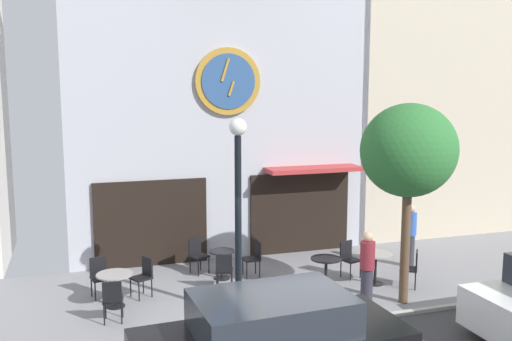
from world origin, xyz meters
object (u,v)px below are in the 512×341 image
object	(u,v)px
street_tree	(409,152)
cafe_chair_near_lamp	(412,266)
pedestrian_maroon	(367,268)
pedestrian_blue	(410,235)
cafe_table_rightmost	(376,261)
cafe_chair_right_end	(113,298)
cafe_chair_curbside	(349,256)
cafe_chair_near_tree	(254,256)
cafe_table_near_curb	(326,267)
cafe_chair_under_awning	(99,274)
cafe_chair_left_end	(224,268)
cafe_table_center	(115,282)
cafe_chair_by_entrance	(144,274)
cafe_table_near_door	(222,260)
street_lamp	(238,217)
cafe_chair_facing_wall	(197,253)

from	to	relation	value
street_tree	cafe_chair_near_lamp	bearing A→B (deg)	47.22
pedestrian_maroon	pedestrian_blue	size ratio (longest dim) A/B	1.00
cafe_table_rightmost	cafe_chair_right_end	world-z (taller)	cafe_chair_right_end
cafe_chair_curbside	cafe_chair_near_tree	distance (m)	2.36
cafe_chair_near_tree	pedestrian_blue	xyz separation A→B (m)	(4.17, -0.49, 0.33)
cafe_table_near_curb	cafe_chair_under_awning	size ratio (longest dim) A/B	0.85
cafe_table_near_curb	pedestrian_maroon	xyz separation A→B (m)	(0.41, -1.21, 0.31)
cafe_chair_curbside	cafe_chair_left_end	world-z (taller)	same
cafe_table_center	cafe_table_near_curb	distance (m)	4.81
cafe_chair_near_tree	cafe_chair_near_lamp	bearing A→B (deg)	-30.22
cafe_chair_curbside	cafe_chair_by_entrance	bearing A→B (deg)	177.91
cafe_table_near_door	cafe_table_near_curb	xyz separation A→B (m)	(2.13, -1.50, 0.07)
street_lamp	cafe_chair_right_end	xyz separation A→B (m)	(-2.54, 0.33, -1.56)
cafe_table_near_curb	cafe_chair_near_lamp	size ratio (longest dim) A/B	0.85
cafe_table_center	cafe_chair_near_lamp	distance (m)	6.86
cafe_chair_near_lamp	cafe_chair_by_entrance	bearing A→B (deg)	167.46
street_tree	cafe_chair_near_tree	xyz separation A→B (m)	(-2.61, 2.69, -2.84)
cafe_table_rightmost	cafe_table_near_door	bearing A→B (deg)	156.31
cafe_chair_near_lamp	cafe_chair_under_awning	world-z (taller)	same
cafe_table_center	cafe_chair_under_awning	world-z (taller)	cafe_chair_under_awning
cafe_chair_facing_wall	cafe_chair_under_awning	size ratio (longest dim) A/B	1.00
pedestrian_blue	cafe_chair_left_end	bearing A→B (deg)	-177.14
pedestrian_blue	cafe_table_center	bearing A→B (deg)	-176.10
street_lamp	cafe_table_center	bearing A→B (deg)	153.96
pedestrian_blue	cafe_table_near_curb	bearing A→B (deg)	-161.61
cafe_chair_curbside	pedestrian_maroon	distance (m)	2.00
cafe_chair_near_tree	cafe_chair_near_lamp	xyz separation A→B (m)	(3.31, -1.93, 0.00)
street_tree	pedestrian_blue	bearing A→B (deg)	54.72
street_tree	cafe_table_rightmost	distance (m)	3.06
street_lamp	cafe_table_rightmost	bearing A→B (deg)	11.68
cafe_chair_left_end	pedestrian_blue	size ratio (longest dim) A/B	0.54
pedestrian_blue	cafe_chair_under_awning	bearing A→B (deg)	178.41
cafe_table_near_curb	cafe_chair_facing_wall	xyz separation A→B (m)	(-2.61, 2.15, -0.02)
cafe_chair_left_end	street_lamp	bearing A→B (deg)	-92.73
cafe_chair_left_end	pedestrian_blue	xyz separation A→B (m)	(5.14, 0.26, 0.33)
cafe_table_near_door	pedestrian_maroon	size ratio (longest dim) A/B	0.43
cafe_table_center	street_lamp	bearing A→B (deg)	-26.04
street_lamp	pedestrian_maroon	world-z (taller)	street_lamp
cafe_table_center	cafe_table_rightmost	xyz separation A→B (m)	(6.09, -0.44, 0.02)
cafe_chair_under_awning	cafe_table_center	bearing A→B (deg)	-68.61
cafe_table_near_curb	pedestrian_blue	bearing A→B (deg)	18.39
cafe_table_center	cafe_table_near_curb	world-z (taller)	cafe_table_near_curb
cafe_table_center	cafe_chair_right_end	distance (m)	0.87
street_lamp	cafe_table_rightmost	xyz separation A→B (m)	(3.65, 0.76, -1.52)
cafe_chair_right_end	cafe_chair_near_tree	bearing A→B (deg)	27.61
cafe_chair_right_end	cafe_chair_curbside	bearing A→B (deg)	10.92
cafe_chair_near_tree	cafe_chair_by_entrance	xyz separation A→B (m)	(-2.81, -0.57, 0.00)
cafe_table_center	cafe_chair_by_entrance	xyz separation A→B (m)	(0.67, 0.44, -0.02)
cafe_chair_near_tree	cafe_table_near_door	bearing A→B (deg)	175.85
street_lamp	cafe_chair_by_entrance	distance (m)	2.87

